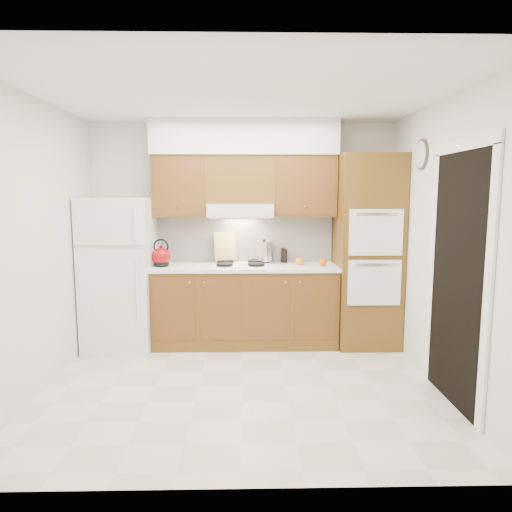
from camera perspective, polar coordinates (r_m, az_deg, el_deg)
The scene contains 26 objects.
floor at distance 4.39m, azimuth -1.74°, elevation -15.85°, with size 3.60×3.60×0.00m, color beige.
ceiling at distance 4.12m, azimuth -1.90°, elevation 19.54°, with size 3.60×3.60×0.00m, color white.
wall_back at distance 5.55m, azimuth -1.66°, elevation 2.98°, with size 3.60×0.02×2.60m, color silver.
wall_left at distance 4.45m, azimuth -25.66°, elevation 1.07°, with size 0.02×3.00×2.60m, color silver.
wall_right at distance 4.42m, azimuth 22.23°, elevation 1.21°, with size 0.02×3.00×2.60m, color silver.
fridge at distance 5.44m, azimuth -16.64°, elevation -2.10°, with size 0.75×0.72×1.72m, color white.
base_cabinets at distance 5.39m, azimuth -1.38°, elevation -6.33°, with size 2.11×0.60×0.90m, color brown.
countertop at distance 5.28m, azimuth -1.40°, elevation -1.40°, with size 2.13×0.62×0.04m, color white.
backsplash at distance 5.54m, azimuth -1.40°, elevation 2.14°, with size 2.11×0.03×0.56m, color white.
oven_cabinet at distance 5.43m, azimuth 13.71°, elevation 0.54°, with size 0.70×0.65×2.20m, color brown.
upper_cab_left at distance 5.42m, azimuth -9.36°, elevation 8.59°, with size 0.63×0.33×0.70m, color brown.
upper_cab_right at distance 5.41m, azimuth 5.99°, elevation 8.66°, with size 0.73×0.33×0.70m, color brown.
range_hood at distance 5.31m, azimuth -1.96°, elevation 5.74°, with size 0.75×0.45×0.15m, color silver.
upper_cab_over_hood at distance 5.37m, azimuth -1.97°, elevation 9.50°, with size 0.75×0.33×0.55m, color brown.
soffit at distance 5.39m, azimuth -1.44°, elevation 14.56°, with size 2.13×0.36×0.40m, color silver.
cooktop at distance 5.30m, azimuth -1.94°, elevation -1.09°, with size 0.74×0.50×0.01m, color white.
doorway at distance 4.13m, azimuth 23.82°, elevation -2.79°, with size 0.02×0.90×2.10m, color black.
wall_clock at distance 4.91m, azimuth 19.99°, elevation 11.85°, with size 0.30×0.30×0.02m, color #3F3833.
kettle at distance 5.31m, azimuth -11.76°, elevation -0.05°, with size 0.21×0.21×0.21m, color maroon.
cutting_board at distance 5.47m, azimuth -3.88°, elevation 1.22°, with size 0.26×0.02×0.35m, color tan.
stock_pot at distance 5.44m, azimuth 1.01°, elevation 0.56°, with size 0.21×0.21×0.22m, color silver.
condiment_a at distance 5.41m, azimuth 1.51°, elevation 0.08°, with size 0.06×0.06×0.20m, color black.
condiment_b at distance 5.51m, azimuth 3.45°, elevation 0.10°, with size 0.05×0.05×0.18m, color black.
condiment_c at distance 5.50m, azimuth 3.63°, elevation -0.02°, with size 0.05×0.05×0.16m, color black.
orange_near at distance 5.28m, azimuth 8.35°, elevation -0.81°, with size 0.08×0.08×0.08m, color #D54F0B.
orange_far at distance 5.34m, azimuth 5.51°, elevation -0.65°, with size 0.09×0.09×0.09m, color orange.
Camera 1 is at (0.04, -4.03, 1.75)m, focal length 32.00 mm.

